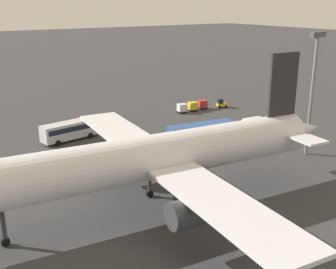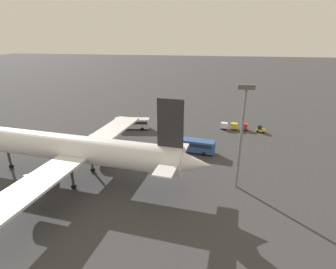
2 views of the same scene
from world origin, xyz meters
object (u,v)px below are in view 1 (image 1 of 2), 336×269
(shuttle_bus_near, at_px, (70,129))
(cargo_cart_yellow, at_px, (193,106))
(worker_person, at_px, (96,118))
(cargo_cart_white, at_px, (182,108))
(airplane, at_px, (149,159))
(baggage_tug, at_px, (221,104))
(cargo_cart_red, at_px, (202,104))
(shuttle_bus_far, at_px, (201,131))

(shuttle_bus_near, xyz_separation_m, cargo_cart_yellow, (-30.68, -4.83, -0.79))
(shuttle_bus_near, xyz_separation_m, worker_person, (-8.55, -8.34, -1.11))
(shuttle_bus_near, xyz_separation_m, cargo_cart_white, (-27.72, -4.73, -0.79))
(airplane, xyz_separation_m, baggage_tug, (-40.12, -34.58, -5.66))
(cargo_cart_white, bearing_deg, shuttle_bus_near, 9.68)
(airplane, bearing_deg, shuttle_bus_near, -88.04)
(airplane, height_order, worker_person, airplane)
(baggage_tug, height_order, cargo_cart_red, baggage_tug)
(airplane, bearing_deg, cargo_cart_red, -129.28)
(airplane, bearing_deg, shuttle_bus_far, -135.18)
(worker_person, xyz_separation_m, cargo_cart_red, (-25.09, 3.21, 0.32))
(shuttle_bus_near, relative_size, shuttle_bus_far, 0.86)
(worker_person, bearing_deg, baggage_tug, 171.43)
(shuttle_bus_far, bearing_deg, airplane, 47.67)
(cargo_cart_yellow, bearing_deg, shuttle_bus_near, 8.95)
(airplane, bearing_deg, cargo_cart_yellow, -127.04)
(cargo_cart_red, bearing_deg, worker_person, -7.28)
(baggage_tug, bearing_deg, worker_person, 8.78)
(shuttle_bus_near, bearing_deg, shuttle_bus_far, 135.80)
(shuttle_bus_far, xyz_separation_m, baggage_tug, (-19.24, -17.45, -1.02))
(baggage_tug, xyz_separation_m, cargo_cart_yellow, (7.57, -0.96, 0.25))
(airplane, height_order, cargo_cart_red, airplane)
(shuttle_bus_far, height_order, worker_person, shuttle_bus_far)
(baggage_tug, bearing_deg, shuttle_bus_far, 59.54)
(cargo_cart_red, bearing_deg, shuttle_bus_near, 8.68)
(airplane, relative_size, shuttle_bus_near, 5.01)
(worker_person, relative_size, cargo_cart_red, 0.78)
(shuttle_bus_near, distance_m, shuttle_bus_far, 23.36)
(shuttle_bus_far, height_order, cargo_cart_white, shuttle_bus_far)
(baggage_tug, xyz_separation_m, cargo_cart_white, (10.54, -0.86, 0.25))
(cargo_cart_yellow, bearing_deg, shuttle_bus_far, 57.63)
(worker_person, distance_m, cargo_cart_red, 25.30)
(cargo_cart_white, bearing_deg, baggage_tug, 175.34)
(airplane, distance_m, cargo_cart_red, 50.75)
(airplane, distance_m, cargo_cart_yellow, 48.50)
(cargo_cart_white, bearing_deg, worker_person, -10.69)
(baggage_tug, bearing_deg, shuttle_bus_near, 23.12)
(airplane, xyz_separation_m, shuttle_bus_near, (-1.87, -30.71, -4.62))
(cargo_cart_red, bearing_deg, airplane, 45.27)
(airplane, distance_m, shuttle_bus_near, 31.11)
(baggage_tug, bearing_deg, cargo_cart_white, 12.69)
(cargo_cart_yellow, bearing_deg, cargo_cart_white, 1.99)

